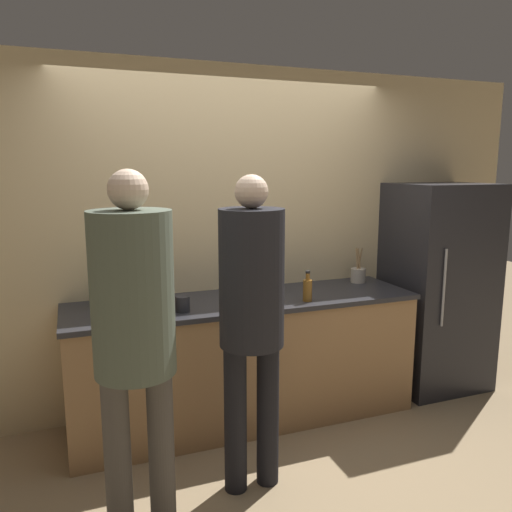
{
  "coord_description": "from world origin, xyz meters",
  "views": [
    {
      "loc": [
        -1.14,
        -2.9,
        1.86
      ],
      "look_at": [
        0.0,
        0.16,
        1.27
      ],
      "focal_mm": 35.0,
      "sensor_mm": 36.0,
      "label": 1
    }
  ],
  "objects_px": {
    "utensil_crock": "(358,275)",
    "bottle_amber": "(308,289)",
    "person_center": "(252,306)",
    "potted_plant": "(111,286)",
    "refrigerator": "(437,286)",
    "person_left": "(134,323)",
    "cup_black": "(183,304)",
    "bottle_dark": "(276,281)",
    "fruit_bowl": "(153,303)"
  },
  "relations": [
    {
      "from": "utensil_crock",
      "to": "cup_black",
      "type": "distance_m",
      "value": 1.57
    },
    {
      "from": "utensil_crock",
      "to": "potted_plant",
      "type": "distance_m",
      "value": 1.96
    },
    {
      "from": "person_left",
      "to": "potted_plant",
      "type": "xyz_separation_m",
      "value": [
        -0.02,
        1.09,
        -0.07
      ]
    },
    {
      "from": "bottle_amber",
      "to": "cup_black",
      "type": "xyz_separation_m",
      "value": [
        -0.88,
        0.05,
        -0.03
      ]
    },
    {
      "from": "potted_plant",
      "to": "person_center",
      "type": "bearing_deg",
      "value": -52.34
    },
    {
      "from": "utensil_crock",
      "to": "potted_plant",
      "type": "height_order",
      "value": "utensil_crock"
    },
    {
      "from": "bottle_amber",
      "to": "fruit_bowl",
      "type": "bearing_deg",
      "value": 172.47
    },
    {
      "from": "cup_black",
      "to": "potted_plant",
      "type": "bearing_deg",
      "value": 147.32
    },
    {
      "from": "utensil_crock",
      "to": "bottle_amber",
      "type": "bearing_deg",
      "value": -149.67
    },
    {
      "from": "potted_plant",
      "to": "refrigerator",
      "type": "bearing_deg",
      "value": -2.13
    },
    {
      "from": "fruit_bowl",
      "to": "bottle_dark",
      "type": "distance_m",
      "value": 0.97
    },
    {
      "from": "refrigerator",
      "to": "utensil_crock",
      "type": "height_order",
      "value": "refrigerator"
    },
    {
      "from": "fruit_bowl",
      "to": "bottle_amber",
      "type": "xyz_separation_m",
      "value": [
        1.06,
        -0.14,
        0.03
      ]
    },
    {
      "from": "fruit_bowl",
      "to": "utensil_crock",
      "type": "bearing_deg",
      "value": 7.99
    },
    {
      "from": "utensil_crock",
      "to": "bottle_dark",
      "type": "relative_size",
      "value": 1.37
    },
    {
      "from": "person_left",
      "to": "bottle_amber",
      "type": "distance_m",
      "value": 1.5
    },
    {
      "from": "bottle_amber",
      "to": "person_center",
      "type": "bearing_deg",
      "value": -138.02
    },
    {
      "from": "person_center",
      "to": "utensil_crock",
      "type": "relative_size",
      "value": 6.37
    },
    {
      "from": "cup_black",
      "to": "potted_plant",
      "type": "distance_m",
      "value": 0.52
    },
    {
      "from": "utensil_crock",
      "to": "refrigerator",
      "type": "bearing_deg",
      "value": -12.54
    },
    {
      "from": "utensil_crock",
      "to": "bottle_dark",
      "type": "bearing_deg",
      "value": -175.54
    },
    {
      "from": "refrigerator",
      "to": "person_left",
      "type": "bearing_deg",
      "value": -159.26
    },
    {
      "from": "person_left",
      "to": "person_center",
      "type": "relative_size",
      "value": 1.02
    },
    {
      "from": "cup_black",
      "to": "bottle_amber",
      "type": "bearing_deg",
      "value": -3.42
    },
    {
      "from": "utensil_crock",
      "to": "fruit_bowl",
      "type": "bearing_deg",
      "value": -172.01
    },
    {
      "from": "refrigerator",
      "to": "utensil_crock",
      "type": "distance_m",
      "value": 0.71
    },
    {
      "from": "refrigerator",
      "to": "utensil_crock",
      "type": "bearing_deg",
      "value": 167.46
    },
    {
      "from": "bottle_amber",
      "to": "cup_black",
      "type": "height_order",
      "value": "bottle_amber"
    },
    {
      "from": "potted_plant",
      "to": "cup_black",
      "type": "bearing_deg",
      "value": -32.68
    },
    {
      "from": "potted_plant",
      "to": "bottle_amber",
      "type": "bearing_deg",
      "value": -14.02
    },
    {
      "from": "utensil_crock",
      "to": "cup_black",
      "type": "xyz_separation_m",
      "value": [
        -1.53,
        -0.33,
        -0.01
      ]
    },
    {
      "from": "person_left",
      "to": "utensil_crock",
      "type": "xyz_separation_m",
      "value": [
        1.93,
        1.14,
        -0.15
      ]
    },
    {
      "from": "person_left",
      "to": "potted_plant",
      "type": "distance_m",
      "value": 1.09
    },
    {
      "from": "person_center",
      "to": "person_left",
      "type": "bearing_deg",
      "value": -163.12
    },
    {
      "from": "refrigerator",
      "to": "person_center",
      "type": "distance_m",
      "value": 2.12
    },
    {
      "from": "bottle_dark",
      "to": "bottle_amber",
      "type": "height_order",
      "value": "bottle_amber"
    },
    {
      "from": "person_left",
      "to": "bottle_dark",
      "type": "bearing_deg",
      "value": 42.63
    },
    {
      "from": "potted_plant",
      "to": "person_left",
      "type": "bearing_deg",
      "value": -88.77
    },
    {
      "from": "person_center",
      "to": "cup_black",
      "type": "relative_size",
      "value": 17.64
    },
    {
      "from": "bottle_amber",
      "to": "bottle_dark",
      "type": "bearing_deg",
      "value": 108.71
    },
    {
      "from": "person_left",
      "to": "utensil_crock",
      "type": "distance_m",
      "value": 2.25
    },
    {
      "from": "utensil_crock",
      "to": "bottle_dark",
      "type": "height_order",
      "value": "utensil_crock"
    },
    {
      "from": "person_center",
      "to": "fruit_bowl",
      "type": "xyz_separation_m",
      "value": [
        -0.44,
        0.7,
        -0.12
      ]
    },
    {
      "from": "person_left",
      "to": "fruit_bowl",
      "type": "xyz_separation_m",
      "value": [
        0.22,
        0.9,
        -0.16
      ]
    },
    {
      "from": "utensil_crock",
      "to": "bottle_dark",
      "type": "xyz_separation_m",
      "value": [
        -0.76,
        -0.06,
        0.02
      ]
    },
    {
      "from": "person_center",
      "to": "cup_black",
      "type": "xyz_separation_m",
      "value": [
        -0.26,
        0.61,
        -0.12
      ]
    },
    {
      "from": "fruit_bowl",
      "to": "bottle_dark",
      "type": "height_order",
      "value": "bottle_dark"
    },
    {
      "from": "person_left",
      "to": "cup_black",
      "type": "height_order",
      "value": "person_left"
    },
    {
      "from": "person_center",
      "to": "potted_plant",
      "type": "bearing_deg",
      "value": 127.66
    },
    {
      "from": "person_center",
      "to": "utensil_crock",
      "type": "height_order",
      "value": "person_center"
    }
  ]
}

